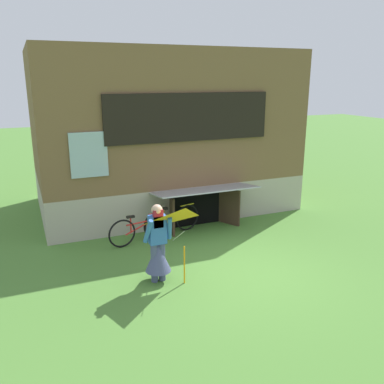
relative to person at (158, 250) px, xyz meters
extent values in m
plane|color=#4C7F33|center=(1.82, -0.24, -0.69)|extent=(60.00, 60.00, 0.00)
cube|color=#ADA393|center=(1.82, 4.99, -0.14)|extent=(7.56, 4.47, 1.09)
cube|color=brown|center=(1.82, 4.99, 2.25)|extent=(7.56, 4.47, 3.69)
cube|color=black|center=(1.82, 2.72, 2.32)|extent=(4.52, 0.08, 1.24)
cube|color=#9EB7C6|center=(1.82, 2.74, 2.32)|extent=(4.36, 0.04, 1.12)
cube|color=#9EB7C6|center=(-0.82, 2.73, 1.51)|extent=(0.90, 0.06, 1.10)
cube|color=black|center=(2.05, 2.74, -0.18)|extent=(1.40, 0.03, 1.01)
cube|color=#3D2B1E|center=(1.20, 2.46, -0.18)|extent=(0.21, 0.70, 1.01)
cube|color=#3D2B1E|center=(2.90, 2.46, -0.18)|extent=(0.38, 0.65, 1.01)
cube|color=#999EA8|center=(2.05, 2.21, 0.46)|extent=(2.75, 1.09, 0.18)
cylinder|color=#474C75|center=(-0.08, 0.00, -0.27)|extent=(0.14, 0.14, 0.82)
cylinder|color=#474C75|center=(0.08, 0.00, -0.27)|extent=(0.14, 0.14, 0.82)
cone|color=#474C75|center=(0.00, 0.00, -0.15)|extent=(0.52, 0.52, 0.62)
cube|color=#3366B7|center=(0.00, 0.00, 0.43)|extent=(0.34, 0.20, 0.58)
cylinder|color=#3366B7|center=(-0.22, -0.10, 0.46)|extent=(0.17, 0.33, 0.54)
cylinder|color=#3366B7|center=(0.22, -0.10, 0.46)|extent=(0.17, 0.33, 0.54)
cube|color=maroon|center=(0.00, -0.06, 0.67)|extent=(0.20, 0.08, 0.36)
sphere|color=#D8AD8E|center=(0.00, 0.00, 0.83)|extent=(0.22, 0.22, 0.22)
pyramid|color=orange|center=(0.37, -0.58, 0.60)|extent=(0.93, 0.76, 0.50)
cylinder|color=beige|center=(0.35, -0.25, 0.33)|extent=(0.01, 0.63, 0.43)
cylinder|color=orange|center=(0.45, -0.30, -0.29)|extent=(0.03, 0.03, 0.80)
torus|color=black|center=(1.63, 2.44, -0.33)|extent=(0.71, 0.21, 0.72)
torus|color=black|center=(0.67, 2.22, -0.33)|extent=(0.71, 0.21, 0.72)
cylinder|color=gold|center=(1.15, 2.33, -0.14)|extent=(0.73, 0.20, 0.04)
cylinder|color=gold|center=(1.15, 2.33, -0.26)|extent=(0.79, 0.22, 0.29)
cylinder|color=gold|center=(0.91, 2.28, -0.14)|extent=(0.04, 0.04, 0.41)
cube|color=black|center=(0.91, 2.28, 0.06)|extent=(0.20, 0.08, 0.05)
cylinder|color=gold|center=(1.63, 2.44, 0.03)|extent=(0.43, 0.13, 0.03)
torus|color=black|center=(0.68, 2.16, -0.33)|extent=(0.70, 0.18, 0.71)
torus|color=black|center=(-0.27, 1.98, -0.33)|extent=(0.70, 0.18, 0.71)
cylinder|color=red|center=(0.20, 2.07, -0.15)|extent=(0.72, 0.17, 0.04)
cylinder|color=red|center=(0.20, 2.07, -0.27)|extent=(0.78, 0.18, 0.29)
cylinder|color=red|center=(-0.03, 2.02, -0.15)|extent=(0.04, 0.04, 0.40)
cube|color=black|center=(-0.03, 2.02, 0.05)|extent=(0.20, 0.08, 0.05)
cylinder|color=red|center=(0.68, 2.16, 0.02)|extent=(0.44, 0.11, 0.03)
camera|label=1|loc=(-2.30, -7.24, 3.31)|focal=38.34mm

